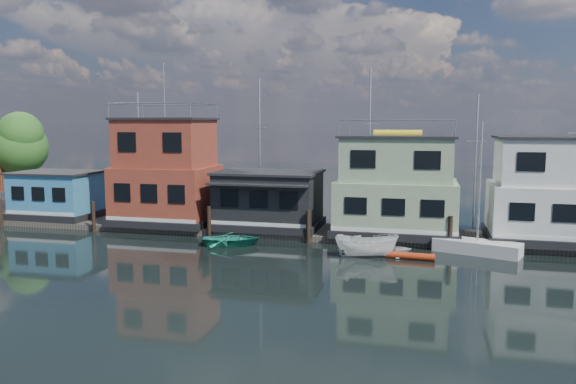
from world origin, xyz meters
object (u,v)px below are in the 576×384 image
(dinghy_teal, at_px, (231,239))
(dinghy_white, at_px, (395,248))
(houseboat_green, at_px, (396,187))
(day_sailer, at_px, (477,246))
(houseboat_red, at_px, (166,174))
(red_kayak, at_px, (410,256))
(motorboat, at_px, (366,246))
(houseboat_dark, at_px, (269,199))
(houseboat_white, at_px, (556,192))
(houseboat_blue, at_px, (58,195))

(dinghy_teal, height_order, dinghy_white, dinghy_white)
(houseboat_green, bearing_deg, day_sailer, -31.80)
(houseboat_red, bearing_deg, red_kayak, -17.35)
(houseboat_red, relative_size, motorboat, 3.19)
(houseboat_dark, relative_size, dinghy_teal, 1.96)
(dinghy_teal, xyz_separation_m, dinghy_white, (10.50, -0.40, 0.11))
(houseboat_white, bearing_deg, dinghy_teal, -166.98)
(houseboat_dark, bearing_deg, red_kayak, -29.07)
(houseboat_green, height_order, day_sailer, day_sailer)
(houseboat_white, xyz_separation_m, red_kayak, (-8.81, -5.69, -3.33))
(houseboat_green, bearing_deg, motorboat, -103.00)
(houseboat_white, relative_size, day_sailer, 1.05)
(houseboat_green, distance_m, day_sailer, 6.74)
(houseboat_green, xyz_separation_m, day_sailer, (5.09, -3.15, -3.09))
(motorboat, bearing_deg, day_sailer, -70.15)
(houseboat_dark, xyz_separation_m, day_sailer, (14.09, -3.13, -1.96))
(houseboat_blue, bearing_deg, day_sailer, -5.70)
(houseboat_dark, xyz_separation_m, houseboat_white, (19.00, 0.02, 1.12))
(houseboat_red, height_order, red_kayak, houseboat_red)
(red_kayak, relative_size, dinghy_white, 1.49)
(houseboat_dark, xyz_separation_m, houseboat_green, (9.00, 0.02, 1.13))
(houseboat_blue, height_order, houseboat_white, houseboat_white)
(red_kayak, height_order, day_sailer, day_sailer)
(motorboat, bearing_deg, houseboat_white, -65.49)
(houseboat_blue, bearing_deg, houseboat_dark, -0.06)
(houseboat_dark, distance_m, day_sailer, 14.56)
(houseboat_blue, xyz_separation_m, day_sailer, (31.59, -3.15, -1.75))
(houseboat_white, relative_size, dinghy_white, 4.44)
(motorboat, bearing_deg, houseboat_red, 67.03)
(houseboat_green, distance_m, dinghy_teal, 11.66)
(houseboat_dark, xyz_separation_m, dinghy_teal, (-1.20, -4.65, -2.03))
(houseboat_red, bearing_deg, houseboat_dark, -0.14)
(houseboat_white, bearing_deg, dinghy_white, -152.40)
(motorboat, height_order, dinghy_white, motorboat)
(red_kayak, bearing_deg, dinghy_teal, 178.40)
(houseboat_dark, relative_size, houseboat_white, 0.88)
(motorboat, xyz_separation_m, dinghy_white, (1.63, 0.73, -0.22))
(houseboat_red, distance_m, dinghy_teal, 9.05)
(houseboat_white, relative_size, red_kayak, 2.98)
(houseboat_white, bearing_deg, houseboat_dark, -179.94)
(day_sailer, bearing_deg, houseboat_blue, -166.64)
(houseboat_green, xyz_separation_m, houseboat_white, (10.00, -0.00, -0.01))
(dinghy_teal, bearing_deg, houseboat_dark, -31.07)
(houseboat_red, distance_m, day_sailer, 22.61)
(houseboat_blue, relative_size, houseboat_dark, 0.86)
(red_kayak, relative_size, dinghy_teal, 0.75)
(houseboat_red, relative_size, day_sailer, 1.48)
(houseboat_green, bearing_deg, houseboat_white, -0.00)
(houseboat_red, relative_size, houseboat_green, 1.41)
(houseboat_green, xyz_separation_m, dinghy_teal, (-10.20, -4.67, -3.16))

